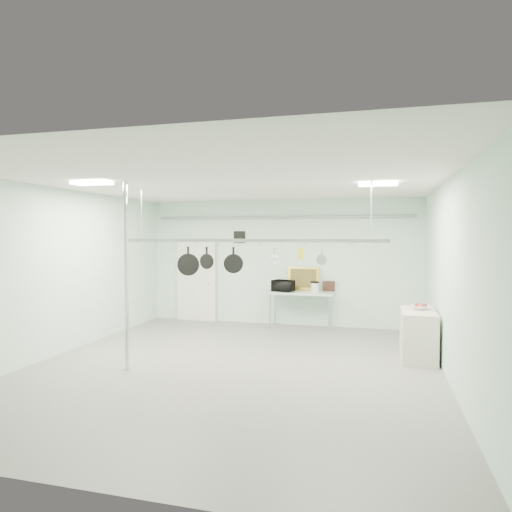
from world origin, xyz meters
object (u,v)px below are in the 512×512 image
(coffee_canister, at_px, (315,288))
(skillet_mid, at_px, (207,257))
(prep_table, at_px, (301,295))
(fruit_bowl, at_px, (420,307))
(skillet_right, at_px, (233,260))
(skillet_left, at_px, (188,261))
(pot_rack, at_px, (249,239))
(chrome_pole, at_px, (126,276))
(side_cabinet, at_px, (418,335))
(microwave, at_px, (283,286))

(coffee_canister, bearing_deg, skillet_mid, -115.19)
(prep_table, distance_m, fruit_bowl, 3.32)
(prep_table, bearing_deg, skillet_right, -101.72)
(coffee_canister, relative_size, skillet_left, 0.43)
(skillet_right, bearing_deg, skillet_left, 162.04)
(coffee_canister, bearing_deg, fruit_bowl, -42.01)
(pot_rack, distance_m, skillet_right, 0.47)
(chrome_pole, xyz_separation_m, skillet_left, (0.74, 0.90, 0.22))
(skillet_left, bearing_deg, skillet_right, -9.87)
(side_cabinet, relative_size, fruit_bowl, 3.55)
(side_cabinet, bearing_deg, microwave, 144.30)
(prep_table, distance_m, skillet_mid, 3.66)
(side_cabinet, distance_m, microwave, 3.73)
(coffee_canister, height_order, skillet_right, skillet_right)
(fruit_bowl, xyz_separation_m, skillet_left, (-4.15, -1.23, 0.87))
(prep_table, bearing_deg, skillet_mid, -109.89)
(fruit_bowl, relative_size, skillet_mid, 0.86)
(coffee_canister, bearing_deg, side_cabinet, -44.44)
(coffee_canister, height_order, skillet_mid, skillet_mid)
(fruit_bowl, height_order, skillet_mid, skillet_mid)
(skillet_left, distance_m, skillet_mid, 0.37)
(microwave, height_order, skillet_left, skillet_left)
(skillet_right, bearing_deg, side_cabinet, 0.82)
(side_cabinet, xyz_separation_m, skillet_right, (-3.23, -1.10, 1.41))
(chrome_pole, distance_m, prep_table, 4.85)
(chrome_pole, height_order, coffee_canister, chrome_pole)
(skillet_mid, bearing_deg, chrome_pole, -133.34)
(skillet_left, relative_size, skillet_mid, 1.36)
(coffee_canister, xyz_separation_m, skillet_mid, (-1.54, -3.27, 0.87))
(side_cabinet, xyz_separation_m, pot_rack, (-2.95, -1.10, 1.78))
(side_cabinet, height_order, skillet_right, skillet_right)
(chrome_pole, relative_size, pot_rack, 0.67)
(skillet_left, bearing_deg, side_cabinet, 5.12)
(side_cabinet, xyz_separation_m, fruit_bowl, (0.05, 0.13, 0.49))
(chrome_pole, relative_size, side_cabinet, 2.67)
(chrome_pole, relative_size, microwave, 6.34)
(fruit_bowl, height_order, skillet_left, skillet_left)
(chrome_pole, distance_m, skillet_right, 1.87)
(pot_rack, distance_m, fruit_bowl, 3.49)
(chrome_pole, xyz_separation_m, microwave, (1.86, 4.15, -0.56))
(side_cabinet, distance_m, skillet_mid, 4.16)
(chrome_pole, distance_m, fruit_bowl, 5.38)
(pot_rack, bearing_deg, chrome_pole, -154.65)
(skillet_left, bearing_deg, microwave, 61.10)
(skillet_mid, bearing_deg, pot_rack, 7.53)
(microwave, bearing_deg, fruit_bowl, 164.93)
(chrome_pole, bearing_deg, fruit_bowl, 23.56)
(pot_rack, relative_size, fruit_bowl, 14.20)
(side_cabinet, bearing_deg, skillet_right, -161.22)
(pot_rack, xyz_separation_m, coffee_canister, (0.74, 3.27, -1.21))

